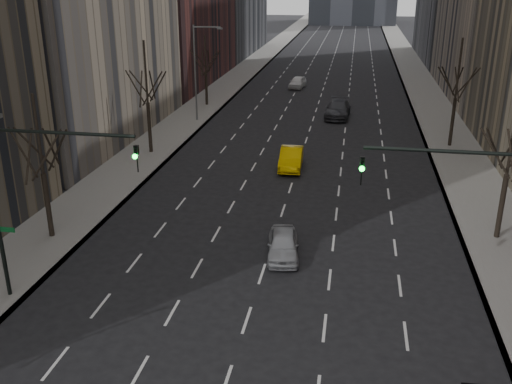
% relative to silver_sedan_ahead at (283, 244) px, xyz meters
% --- Properties ---
extents(sidewalk_left, '(4.50, 320.00, 0.15)m').
position_rel_silver_sedan_ahead_xyz_m(sidewalk_left, '(-13.01, 51.98, -0.59)').
color(sidewalk_left, slate).
rests_on(sidewalk_left, ground).
extents(sidewalk_right, '(4.50, 320.00, 0.15)m').
position_rel_silver_sedan_ahead_xyz_m(sidewalk_right, '(11.49, 51.98, -0.59)').
color(sidewalk_right, slate).
rests_on(sidewalk_right, ground).
extents(tree_lw_b, '(3.36, 3.50, 7.82)m').
position_rel_silver_sedan_ahead_xyz_m(tree_lw_b, '(-12.76, -0.02, 3.06)').
color(tree_lw_b, black).
rests_on(tree_lw_b, ground).
extents(tree_lw_c, '(3.36, 3.50, 8.74)m').
position_rel_silver_sedan_ahead_xyz_m(tree_lw_c, '(-12.76, 15.98, 3.37)').
color(tree_lw_c, black).
rests_on(tree_lw_c, ground).
extents(tree_lw_d, '(3.36, 3.50, 7.36)m').
position_rel_silver_sedan_ahead_xyz_m(tree_lw_d, '(-12.76, 33.98, 2.90)').
color(tree_lw_d, black).
rests_on(tree_lw_d, ground).
extents(tree_rw_b, '(3.36, 3.50, 7.82)m').
position_rel_silver_sedan_ahead_xyz_m(tree_rw_b, '(11.24, 3.98, 3.06)').
color(tree_rw_b, black).
rests_on(tree_rw_b, ground).
extents(tree_rw_c, '(3.36, 3.50, 8.74)m').
position_rel_silver_sedan_ahead_xyz_m(tree_rw_c, '(11.24, 21.98, 3.37)').
color(tree_rw_c, black).
rests_on(tree_rw_c, ground).
extents(traffic_mast_left, '(6.69, 0.39, 8.00)m').
position_rel_silver_sedan_ahead_xyz_m(traffic_mast_left, '(-9.86, -6.03, 4.83)').
color(traffic_mast_left, black).
rests_on(traffic_mast_left, ground).
extents(traffic_mast_right, '(6.69, 0.39, 8.00)m').
position_rel_silver_sedan_ahead_xyz_m(traffic_mast_right, '(8.35, -6.03, 4.83)').
color(traffic_mast_right, black).
rests_on(traffic_mast_right, ground).
extents(streetlight_far, '(2.83, 0.22, 9.00)m').
position_rel_silver_sedan_ahead_xyz_m(streetlight_far, '(-11.59, 26.98, 4.96)').
color(streetlight_far, slate).
rests_on(streetlight_far, ground).
extents(silver_sedan_ahead, '(2.05, 4.06, 1.32)m').
position_rel_silver_sedan_ahead_xyz_m(silver_sedan_ahead, '(0.00, 0.00, 0.00)').
color(silver_sedan_ahead, '#9A9CA1').
rests_on(silver_sedan_ahead, ground).
extents(far_taxi, '(1.80, 4.69, 1.52)m').
position_rel_silver_sedan_ahead_xyz_m(far_taxi, '(-1.21, 14.22, 0.10)').
color(far_taxi, '#EEBA05').
rests_on(far_taxi, ground).
extents(far_suv_grey, '(2.64, 5.84, 1.66)m').
position_rel_silver_sedan_ahead_xyz_m(far_suv_grey, '(1.59, 31.02, 0.17)').
color(far_suv_grey, '#323338').
rests_on(far_suv_grey, ground).
extents(far_car_white, '(2.17, 4.37, 1.43)m').
position_rel_silver_sedan_ahead_xyz_m(far_car_white, '(-4.04, 46.13, 0.05)').
color(far_car_white, silver).
rests_on(far_car_white, ground).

